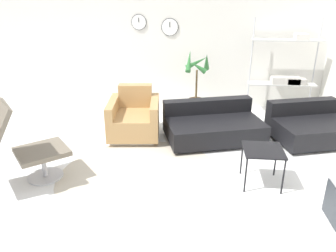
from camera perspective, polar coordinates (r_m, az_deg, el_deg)
ground_plane at (r=4.38m, az=-2.44°, el=-7.76°), size 12.00×12.00×0.00m
wall_back at (r=6.70m, az=0.86°, el=15.50°), size 12.00×0.09×2.80m
round_rug at (r=4.26m, az=-4.61°, el=-8.73°), size 2.16×2.16×0.01m
lounge_chair at (r=4.19m, az=-26.16°, el=-1.72°), size 1.13×1.08×1.14m
armchair_red at (r=5.33m, az=-5.87°, el=1.23°), size 0.87×0.95×0.78m
couch_low at (r=5.25m, az=7.78°, el=-0.07°), size 1.67×1.29×0.57m
couch_second at (r=5.64m, az=23.60°, el=-0.21°), size 1.39×1.21×0.57m
side_table at (r=4.07m, az=16.24°, el=-4.48°), size 0.47×0.47×0.47m
potted_plant at (r=6.22m, az=4.96°, el=5.93°), size 0.45×0.46×1.23m
shelf_unit at (r=6.64m, az=20.23°, el=9.31°), size 1.25×0.28×1.77m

